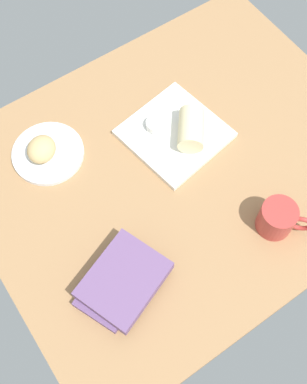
{
  "coord_description": "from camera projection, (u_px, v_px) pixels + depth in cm",
  "views": [
    {
      "loc": [
        42.52,
        48.69,
        118.45
      ],
      "look_at": [
        11.65,
        3.77,
        7.0
      ],
      "focal_mm": 44.89,
      "sensor_mm": 36.0,
      "label": 1
    }
  ],
  "objects": [
    {
      "name": "breakfast_wrap",
      "position": [
        191.0,
        129.0,
        1.3
      ],
      "size": [
        12.77,
        13.49,
        7.06
      ],
      "primitive_type": "cylinder",
      "rotation": [
        1.57,
        0.0,
        5.61
      ],
      "color": "beige",
      "rests_on": "square_plate"
    },
    {
      "name": "square_plate",
      "position": [
        175.0,
        134.0,
        1.35
      ],
      "size": [
        28.62,
        28.62,
        1.6
      ],
      "primitive_type": "cube",
      "rotation": [
        0.0,
        0.0,
        0.16
      ],
      "color": "white",
      "rests_on": "dining_table"
    },
    {
      "name": "sauce_cup",
      "position": [
        156.0,
        124.0,
        1.33
      ],
      "size": [
        5.36,
        5.36,
        2.4
      ],
      "color": "silver",
      "rests_on": "square_plate"
    },
    {
      "name": "round_plate",
      "position": [
        48.0,
        153.0,
        1.32
      ],
      "size": [
        19.74,
        19.74,
        1.4
      ],
      "primitive_type": "cylinder",
      "color": "white",
      "rests_on": "dining_table"
    },
    {
      "name": "dining_table",
      "position": [
        180.0,
        168.0,
        1.33
      ],
      "size": [
        110.0,
        90.0,
        4.0
      ],
      "primitive_type": "cube",
      "color": "#9E754C",
      "rests_on": "ground"
    },
    {
      "name": "scone_pastry",
      "position": [
        41.0,
        149.0,
        1.28
      ],
      "size": [
        11.34,
        11.18,
        5.94
      ],
      "primitive_type": "ellipsoid",
      "rotation": [
        0.0,
        0.0,
        3.81
      ],
      "color": "tan",
      "rests_on": "round_plate"
    },
    {
      "name": "book_stack",
      "position": [
        121.0,
        282.0,
        1.13
      ],
      "size": [
        24.88,
        21.33,
        5.9
      ],
      "color": "#6B4C7A",
      "rests_on": "dining_table"
    },
    {
      "name": "coffee_mug",
      "position": [
        278.0,
        218.0,
        1.19
      ],
      "size": [
        11.17,
        11.91,
        8.75
      ],
      "color": "#B23833",
      "rests_on": "dining_table"
    }
  ]
}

